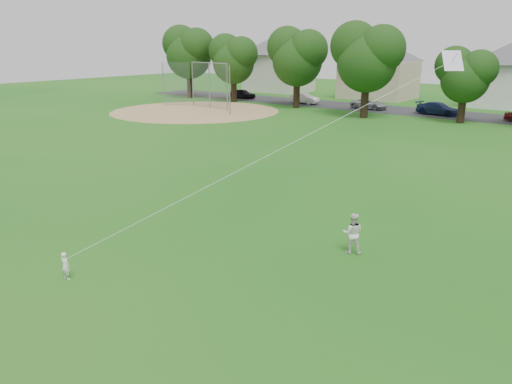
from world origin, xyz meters
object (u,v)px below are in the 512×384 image
Objects in this scene: toddler at (65,266)px; baseball_backstop at (206,86)px; older_boy at (353,233)px; kite at (267,156)px.

baseball_backstop is at bearing -59.81° from toddler.
baseball_backstop is (-25.47, 33.51, 2.02)m from toddler.
toddler is 9.50m from older_boy.
toddler is 0.06× the size of kite.
older_boy is at bearing 45.73° from kite.
kite is at bearing 18.57° from older_boy.
toddler is at bearing 22.86° from older_boy.
older_boy is at bearing -137.03° from toddler.
older_boy is 41.09m from baseball_backstop.
baseball_backstop reaches higher than toddler.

